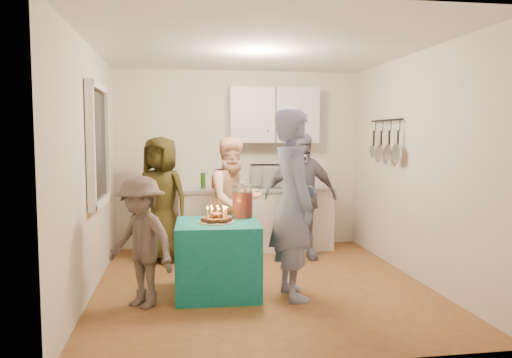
{
  "coord_description": "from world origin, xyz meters",
  "views": [
    {
      "loc": [
        -0.9,
        -5.37,
        1.66
      ],
      "look_at": [
        0.0,
        0.35,
        1.15
      ],
      "focal_mm": 35.0,
      "sensor_mm": 36.0,
      "label": 1
    }
  ],
  "objects": [
    {
      "name": "woman_back_left",
      "position": [
        -1.13,
        1.23,
        0.82
      ],
      "size": [
        0.96,
        0.85,
        1.64
      ],
      "primitive_type": "imported",
      "rotation": [
        0.0,
        0.0,
        -0.52
      ],
      "color": "brown",
      "rests_on": "floor"
    },
    {
      "name": "upper_cabinet",
      "position": [
        0.5,
        1.85,
        1.95
      ],
      "size": [
        1.3,
        0.3,
        0.8
      ],
      "primitive_type": "cube",
      "color": "white",
      "rests_on": "back_wall"
    },
    {
      "name": "pot_rack",
      "position": [
        1.72,
        0.7,
        1.6
      ],
      "size": [
        0.12,
        1.0,
        0.6
      ],
      "primitive_type": "cube",
      "color": "black",
      "rests_on": "right_wall"
    },
    {
      "name": "right_wall",
      "position": [
        1.8,
        0.0,
        1.3
      ],
      "size": [
        4.0,
        4.0,
        0.0
      ],
      "primitive_type": "plane",
      "color": "silver",
      "rests_on": "floor"
    },
    {
      "name": "left_wall",
      "position": [
        -1.8,
        0.0,
        1.3
      ],
      "size": [
        4.0,
        4.0,
        0.0
      ],
      "primitive_type": "plane",
      "color": "silver",
      "rests_on": "floor"
    },
    {
      "name": "woman_back_center",
      "position": [
        -0.19,
        0.94,
        0.82
      ],
      "size": [
        0.98,
        0.89,
        1.64
      ],
      "primitive_type": "imported",
      "rotation": [
        0.0,
        0.0,
        0.42
      ],
      "color": "#FFA585",
      "rests_on": "floor"
    },
    {
      "name": "child_near_left",
      "position": [
        -1.26,
        -0.53,
        0.64
      ],
      "size": [
        0.93,
        0.91,
        1.27
      ],
      "primitive_type": "imported",
      "rotation": [
        0.0,
        0.0,
        -0.75
      ],
      "color": "#4C403D",
      "rests_on": "floor"
    },
    {
      "name": "ceiling",
      "position": [
        0.0,
        0.0,
        2.6
      ],
      "size": [
        4.0,
        4.0,
        0.0
      ],
      "primitive_type": "plane",
      "color": "white",
      "rests_on": "floor"
    },
    {
      "name": "donut_cake",
      "position": [
        -0.51,
        -0.29,
        0.85
      ],
      "size": [
        0.38,
        0.38,
        0.18
      ],
      "primitive_type": null,
      "color": "#381C0C",
      "rests_on": "party_table"
    },
    {
      "name": "microwave",
      "position": [
        0.43,
        1.7,
        1.07
      ],
      "size": [
        0.62,
        0.46,
        0.32
      ],
      "primitive_type": "imported",
      "rotation": [
        0.0,
        0.0,
        -0.11
      ],
      "color": "white",
      "rests_on": "countertop"
    },
    {
      "name": "window_night",
      "position": [
        -1.77,
        0.3,
        1.55
      ],
      "size": [
        0.04,
        1.0,
        1.2
      ],
      "primitive_type": "cube",
      "color": "black",
      "rests_on": "left_wall"
    },
    {
      "name": "party_table",
      "position": [
        -0.5,
        -0.26,
        0.38
      ],
      "size": [
        0.88,
        0.88,
        0.76
      ],
      "primitive_type": "cube",
      "rotation": [
        0.0,
        0.0,
        -0.04
      ],
      "color": "#117476",
      "rests_on": "floor"
    },
    {
      "name": "floor",
      "position": [
        0.0,
        0.0,
        0.0
      ],
      "size": [
        4.0,
        4.0,
        0.0
      ],
      "primitive_type": "plane",
      "color": "brown",
      "rests_on": "ground"
    },
    {
      "name": "punch_jar",
      "position": [
        -0.21,
        -0.0,
        0.93
      ],
      "size": [
        0.22,
        0.22,
        0.34
      ],
      "primitive_type": "cylinder",
      "color": "#AD220D",
      "rests_on": "party_table"
    },
    {
      "name": "man_birthday",
      "position": [
        0.25,
        -0.47,
        0.97
      ],
      "size": [
        0.53,
        0.75,
        1.94
      ],
      "primitive_type": "imported",
      "rotation": [
        0.0,
        0.0,
        1.66
      ],
      "color": "#7E89B7",
      "rests_on": "floor"
    },
    {
      "name": "back_wall",
      "position": [
        0.0,
        2.0,
        1.3
      ],
      "size": [
        3.6,
        3.6,
        0.0
      ],
      "primitive_type": "plane",
      "color": "silver",
      "rests_on": "floor"
    },
    {
      "name": "counter",
      "position": [
        0.2,
        1.7,
        0.43
      ],
      "size": [
        2.2,
        0.58,
        0.86
      ],
      "primitive_type": "cube",
      "color": "white",
      "rests_on": "floor"
    },
    {
      "name": "woman_back_right",
      "position": [
        0.72,
        1.08,
        0.85
      ],
      "size": [
        1.0,
        0.44,
        1.7
      ],
      "primitive_type": "imported",
      "rotation": [
        0.0,
        0.0,
        0.02
      ],
      "color": "black",
      "rests_on": "floor"
    },
    {
      "name": "countertop",
      "position": [
        0.2,
        1.7,
        0.89
      ],
      "size": [
        2.24,
        0.62,
        0.05
      ],
      "primitive_type": "cube",
      "color": "beige",
      "rests_on": "counter"
    }
  ]
}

